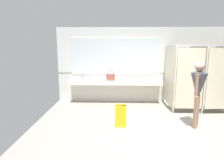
% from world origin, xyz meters
% --- Properties ---
extents(ground_plane, '(6.28, 5.47, 0.10)m').
position_xyz_m(ground_plane, '(0.00, 0.00, -0.05)').
color(ground_plane, gray).
extents(wall_back, '(6.28, 0.12, 2.69)m').
position_xyz_m(wall_back, '(0.00, 2.49, 1.35)').
color(wall_back, silver).
rests_on(wall_back, ground_plane).
extents(wall_back_tile_band, '(6.28, 0.01, 0.06)m').
position_xyz_m(wall_back_tile_band, '(0.00, 2.43, 1.05)').
color(wall_back_tile_band, '#9E937F').
rests_on(wall_back_tile_band, wall_back).
extents(vanity_counter, '(3.28, 0.57, 0.96)m').
position_xyz_m(vanity_counter, '(-1.02, 2.22, 0.62)').
color(vanity_counter, silver).
rests_on(vanity_counter, ground_plane).
extents(mirror_panel, '(3.18, 0.02, 1.32)m').
position_xyz_m(mirror_panel, '(-1.02, 2.42, 1.65)').
color(mirror_panel, silver).
rests_on(mirror_panel, wall_back).
extents(bathroom_stalls, '(1.82, 1.40, 2.09)m').
position_xyz_m(bathroom_stalls, '(1.67, 1.54, 1.09)').
color(bathroom_stalls, beige).
rests_on(bathroom_stalls, ground_plane).
extents(person_standing, '(0.55, 0.55, 1.68)m').
position_xyz_m(person_standing, '(1.09, 0.08, 1.07)').
color(person_standing, '#8C664C').
rests_on(person_standing, ground_plane).
extents(handbag, '(0.30, 0.10, 0.38)m').
position_xyz_m(handbag, '(-1.17, 1.99, 0.98)').
color(handbag, '#934C42').
rests_on(handbag, vanity_counter).
extents(soap_dispenser, '(0.07, 0.07, 0.20)m').
position_xyz_m(soap_dispenser, '(-2.18, 2.30, 0.93)').
color(soap_dispenser, '#D899B2').
rests_on(soap_dispenser, vanity_counter).
extents(paper_cup, '(0.07, 0.07, 0.10)m').
position_xyz_m(paper_cup, '(-1.01, 2.04, 0.90)').
color(paper_cup, white).
rests_on(paper_cup, vanity_counter).
extents(wet_floor_sign, '(0.28, 0.19, 0.61)m').
position_xyz_m(wet_floor_sign, '(-0.83, -0.02, 0.31)').
color(wet_floor_sign, yellow).
rests_on(wet_floor_sign, ground_plane).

